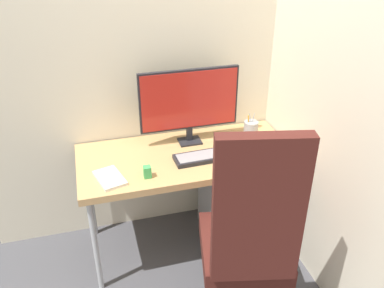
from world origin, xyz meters
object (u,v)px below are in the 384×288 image
office_chair (249,237)px  pen_holder (251,129)px  monitor (189,101)px  filing_cabinet (236,201)px  keyboard (207,156)px  desk_clamp_accessory (147,172)px  mouse (266,145)px  notebook (110,178)px

office_chair → pen_holder: office_chair is taller
monitor → pen_holder: bearing=-5.3°
filing_cabinet → keyboard: (-0.24, -0.08, 0.45)m
keyboard → desk_clamp_accessory: bearing=-164.8°
filing_cabinet → desk_clamp_accessory: bearing=-163.4°
mouse → monitor: bearing=147.6°
monitor → keyboard: bearing=-78.3°
filing_cabinet → keyboard: 0.52m
filing_cabinet → mouse: mouse is taller
office_chair → mouse: size_ratio=12.04×
keyboard → pen_holder: 0.41m
monitor → office_chair: bearing=-84.8°
mouse → notebook: 1.00m
office_chair → desk_clamp_accessory: office_chair is taller
filing_cabinet → monitor: (-0.29, 0.15, 0.72)m
office_chair → notebook: size_ratio=5.92×
office_chair → desk_clamp_accessory: 0.67m
filing_cabinet → mouse: bearing=-18.2°
pen_holder → keyboard: bearing=-151.6°
monitor → keyboard: (0.05, -0.23, -0.27)m
monitor → desk_clamp_accessory: monitor is taller
office_chair → notebook: (-0.62, 0.53, 0.12)m
monitor → pen_holder: 0.47m
office_chair → mouse: 0.75m
notebook → monitor: bearing=13.9°
pen_holder → notebook: size_ratio=0.80×
monitor → pen_holder: size_ratio=3.74×
office_chair → keyboard: bearing=92.7°
office_chair → monitor: size_ratio=1.99×
filing_cabinet → notebook: (-0.84, -0.15, 0.44)m
mouse → desk_clamp_accessory: bearing=-178.1°
notebook → mouse: bearing=-9.5°
keyboard → mouse: size_ratio=3.95×
filing_cabinet → monitor: size_ratio=0.87×
notebook → desk_clamp_accessory: size_ratio=3.06×
filing_cabinet → notebook: notebook is taller
keyboard → notebook: bearing=-173.1°
filing_cabinet → pen_holder: 0.52m
office_chair → filing_cabinet: bearing=72.7°
notebook → filing_cabinet: bearing=-5.0°
desk_clamp_accessory → notebook: bearing=171.0°
desk_clamp_accessory → keyboard: bearing=15.2°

